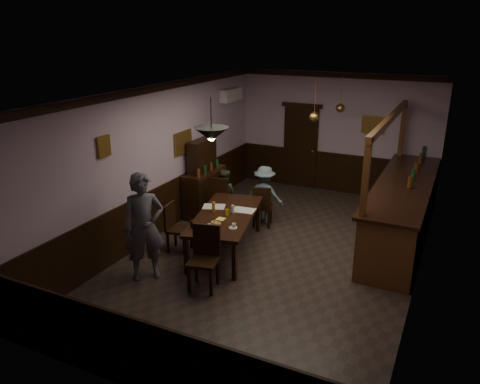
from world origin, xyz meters
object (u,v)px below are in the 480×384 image
Objects in this scene: bar_counter at (402,209)px; pendant_iron at (211,134)px; chair_far_left at (220,198)px; person_seated_left at (224,194)px; sideboard at (204,184)px; chair_far_right at (262,205)px; soda_can at (227,212)px; chair_side at (175,225)px; pendant_brass_mid at (314,117)px; dining_table at (226,217)px; pendant_brass_far at (340,108)px; coffee_cup at (234,225)px; person_seated_right at (264,195)px; person_standing at (144,227)px; chair_near at (205,254)px.

pendant_iron is at bearing -133.91° from bar_counter.
bar_counter is (3.60, 0.89, 0.04)m from chair_far_left.
person_seated_left is 0.67× the size of sideboard.
chair_far_right is 0.95m from person_seated_left.
pendant_iron reaches higher than soda_can.
pendant_iron is at bearing 109.10° from chair_far_left.
soda_can is (0.92, 0.35, 0.30)m from chair_side.
chair_far_left is 1.31× the size of pendant_brass_mid.
dining_table is 19.71× the size of soda_can.
bar_counter is (2.71, 0.68, 0.12)m from chair_far_right.
pendant_brass_mid is at bearing 179.81° from bar_counter.
bar_counter is at bearing -37.96° from pendant_brass_far.
coffee_cup is 0.02× the size of bar_counter.
person_seated_left is 2.27m from coffee_cup.
chair_far_right is 0.72× the size of person_seated_right.
bar_counter reaches higher than soda_can.
chair_far_left is (-0.73, 1.13, -0.10)m from dining_table.
chair_far_left is 0.63× the size of sideboard.
pendant_iron is at bearing 75.84° from chair_far_right.
pendant_iron is (0.01, -2.12, 1.93)m from chair_far_right.
pendant_brass_far reaches higher than chair_far_left.
coffee_cup is (1.17, 0.95, -0.12)m from person_standing.
chair_far_right is at bearing 85.42° from coffee_cup.
sideboard reaches higher than soda_can.
chair_near reaches higher than coffee_cup.
person_seated_left is 0.90m from person_seated_right.
person_seated_right is at bearing 30.32° from person_standing.
pendant_brass_mid reaches higher than person_standing.
person_seated_left is at bearing -18.79° from chair_far_right.
chair_far_left reaches higher than chair_far_right.
person_seated_right is at bearing -121.96° from pendant_brass_far.
pendant_brass_far is (1.18, 3.34, 1.61)m from dining_table.
chair_near is at bearing -100.92° from pendant_brass_far.
bar_counter is (3.62, 3.47, -0.30)m from person_standing.
chair_near reaches higher than soda_can.
dining_table is 2.26× the size of chair_near.
coffee_cup is at bearing 123.92° from person_seated_left.
chair_far_right is 0.87× the size of chair_near.
person_standing is at bearing -111.96° from pendant_brass_far.
coffee_cup is (1.20, -1.92, 0.23)m from person_seated_left.
coffee_cup is 1.67m from pendant_iron.
pendant_brass_far reaches higher than sideboard.
bar_counter reaches higher than person_seated_right.
chair_far_left is 13.25× the size of coffee_cup.
pendant_iron reaches higher than chair_far_right.
chair_far_right is at bearing 80.59° from chair_near.
pendant_brass_far is (1.01, 4.12, -0.13)m from pendant_iron.
chair_near is 0.24× the size of bar_counter.
pendant_brass_far is (1.91, 2.21, 1.72)m from chair_far_left.
chair_side is at bearing -147.12° from bar_counter.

